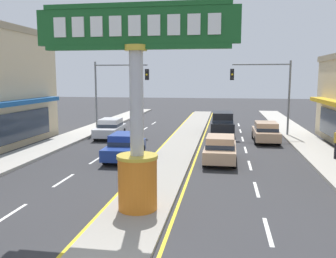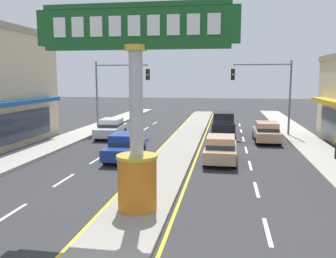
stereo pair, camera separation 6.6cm
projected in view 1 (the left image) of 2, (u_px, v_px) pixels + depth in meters
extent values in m
cube|color=gray|center=(180.00, 147.00, 25.03)|extent=(2.33, 52.00, 0.14)
cube|color=#ADA89E|center=(44.00, 148.00, 24.47)|extent=(2.55, 60.00, 0.18)
cube|color=#ADA89E|center=(325.00, 157.00, 21.67)|extent=(2.55, 60.00, 0.18)
cube|color=silver|center=(9.00, 215.00, 12.82)|extent=(0.14, 2.20, 0.01)
cube|color=silver|center=(64.00, 180.00, 17.12)|extent=(0.14, 2.20, 0.01)
cube|color=silver|center=(96.00, 160.00, 21.43)|extent=(0.14, 2.20, 0.01)
cube|color=silver|center=(118.00, 146.00, 25.73)|extent=(0.14, 2.20, 0.01)
cube|color=silver|center=(133.00, 136.00, 30.03)|extent=(0.14, 2.20, 0.01)
cube|color=silver|center=(145.00, 129.00, 34.33)|extent=(0.14, 2.20, 0.01)
cube|color=silver|center=(154.00, 123.00, 38.63)|extent=(0.14, 2.20, 0.01)
cube|color=silver|center=(268.00, 231.00, 11.44)|extent=(0.14, 2.20, 0.01)
cube|color=silver|center=(256.00, 189.00, 15.74)|extent=(0.14, 2.20, 0.01)
cube|color=silver|center=(250.00, 165.00, 20.04)|extent=(0.14, 2.20, 0.01)
cube|color=silver|center=(246.00, 150.00, 24.34)|extent=(0.14, 2.20, 0.01)
cube|color=silver|center=(243.00, 139.00, 28.65)|extent=(0.14, 2.20, 0.01)
cube|color=silver|center=(240.00, 131.00, 32.95)|extent=(0.14, 2.20, 0.01)
cube|color=silver|center=(239.00, 125.00, 37.25)|extent=(0.14, 2.20, 0.01)
cube|color=yellow|center=(161.00, 147.00, 25.24)|extent=(0.12, 52.00, 0.01)
cube|color=yellow|center=(199.00, 148.00, 24.83)|extent=(0.12, 52.00, 0.01)
cylinder|color=orange|center=(138.00, 184.00, 12.89)|extent=(1.39, 1.39, 1.86)
cylinder|color=gold|center=(137.00, 157.00, 12.75)|extent=(1.46, 1.46, 0.12)
cylinder|color=#B7B7BC|center=(137.00, 103.00, 12.48)|extent=(0.48, 0.48, 3.93)
cylinder|color=gold|center=(136.00, 48.00, 12.22)|extent=(0.77, 0.77, 0.20)
cube|color=#195623|center=(136.00, 26.00, 12.12)|extent=(6.98, 0.24, 1.21)
cube|color=#195623|center=(135.00, 5.00, 12.02)|extent=(6.42, 0.29, 0.16)
cube|color=#195623|center=(136.00, 47.00, 12.21)|extent=(6.42, 0.29, 0.16)
cube|color=white|center=(60.00, 27.00, 12.38)|extent=(0.42, 0.06, 0.67)
cube|color=white|center=(78.00, 27.00, 12.28)|extent=(0.42, 0.06, 0.67)
cube|color=white|center=(97.00, 27.00, 12.17)|extent=(0.42, 0.06, 0.67)
cube|color=white|center=(115.00, 26.00, 12.07)|extent=(0.42, 0.06, 0.67)
cube|color=white|center=(135.00, 26.00, 11.97)|extent=(0.42, 0.06, 0.67)
cube|color=white|center=(154.00, 25.00, 11.87)|extent=(0.42, 0.06, 0.67)
cube|color=white|center=(174.00, 25.00, 11.77)|extent=(0.42, 0.06, 0.67)
cube|color=white|center=(194.00, 24.00, 11.66)|extent=(0.42, 0.06, 0.67)
cube|color=white|center=(214.00, 24.00, 11.56)|extent=(0.42, 0.06, 0.67)
cylinder|color=slate|center=(96.00, 98.00, 31.62)|extent=(0.16, 0.16, 6.20)
cylinder|color=slate|center=(121.00, 65.00, 30.87)|extent=(4.62, 0.12, 0.12)
cube|color=black|center=(147.00, 75.00, 30.47)|extent=(0.32, 0.24, 0.92)
sphere|color=black|center=(147.00, 71.00, 30.29)|extent=(0.17, 0.17, 0.17)
sphere|color=yellow|center=(147.00, 75.00, 30.33)|extent=(0.17, 0.17, 0.17)
sphere|color=black|center=(147.00, 78.00, 30.38)|extent=(0.17, 0.17, 0.17)
cylinder|color=slate|center=(289.00, 99.00, 29.36)|extent=(0.16, 0.16, 6.20)
cylinder|color=slate|center=(261.00, 64.00, 29.32)|extent=(4.62, 0.12, 0.12)
cube|color=black|center=(232.00, 74.00, 29.64)|extent=(0.32, 0.24, 0.92)
sphere|color=black|center=(232.00, 71.00, 29.46)|extent=(0.17, 0.17, 0.17)
sphere|color=yellow|center=(232.00, 74.00, 29.50)|extent=(0.17, 0.17, 0.17)
sphere|color=black|center=(232.00, 78.00, 29.54)|extent=(0.17, 0.17, 0.17)
cube|color=tan|center=(220.00, 152.00, 20.84)|extent=(1.83, 4.33, 0.66)
cube|color=tan|center=(220.00, 141.00, 20.58)|extent=(1.58, 2.17, 0.60)
cube|color=#283342|center=(220.00, 144.00, 20.61)|extent=(1.62, 2.20, 0.24)
cylinder|color=black|center=(208.00, 151.00, 22.32)|extent=(0.23, 0.62, 0.62)
cylinder|color=black|center=(234.00, 152.00, 22.04)|extent=(0.23, 0.62, 0.62)
cylinder|color=black|center=(204.00, 161.00, 19.72)|extent=(0.23, 0.62, 0.62)
cylinder|color=black|center=(235.00, 162.00, 19.44)|extent=(0.23, 0.62, 0.62)
cube|color=silver|center=(110.00, 130.00, 29.16)|extent=(2.01, 4.40, 0.66)
cube|color=silver|center=(110.00, 122.00, 29.24)|extent=(1.67, 2.24, 0.60)
cube|color=#283342|center=(111.00, 125.00, 29.27)|extent=(1.71, 2.26, 0.24)
cylinder|color=black|center=(116.00, 137.00, 27.81)|extent=(0.26, 0.63, 0.62)
cylinder|color=black|center=(96.00, 136.00, 27.97)|extent=(0.26, 0.63, 0.62)
cylinder|color=black|center=(124.00, 132.00, 30.44)|extent=(0.26, 0.63, 0.62)
cylinder|color=black|center=(105.00, 131.00, 30.59)|extent=(0.26, 0.63, 0.62)
cube|color=black|center=(222.00, 126.00, 31.38)|extent=(2.07, 4.67, 0.80)
cube|color=black|center=(222.00, 117.00, 31.09)|extent=(1.78, 2.91, 0.80)
cube|color=#283342|center=(222.00, 120.00, 31.13)|extent=(1.81, 2.94, 0.24)
cylinder|color=black|center=(212.00, 127.00, 32.94)|extent=(0.24, 0.69, 0.68)
cylinder|color=black|center=(231.00, 128.00, 32.73)|extent=(0.24, 0.69, 0.68)
cylinder|color=black|center=(212.00, 132.00, 30.13)|extent=(0.24, 0.69, 0.68)
cylinder|color=black|center=(233.00, 132.00, 29.93)|extent=(0.24, 0.69, 0.68)
cube|color=navy|center=(125.00, 149.00, 21.46)|extent=(1.89, 4.35, 0.66)
cube|color=navy|center=(125.00, 138.00, 21.54)|extent=(1.61, 2.20, 0.60)
cube|color=#283342|center=(125.00, 141.00, 21.57)|extent=(1.65, 2.22, 0.24)
cylinder|color=black|center=(133.00, 160.00, 20.09)|extent=(0.24, 0.63, 0.62)
cylinder|color=black|center=(105.00, 159.00, 20.29)|extent=(0.24, 0.63, 0.62)
cylinder|color=black|center=(143.00, 150.00, 22.71)|extent=(0.24, 0.63, 0.62)
cylinder|color=black|center=(117.00, 149.00, 22.91)|extent=(0.24, 0.63, 0.62)
cube|color=tan|center=(266.00, 134.00, 27.30)|extent=(1.76, 4.30, 0.66)
cube|color=tan|center=(266.00, 126.00, 27.05)|extent=(1.55, 2.15, 0.60)
cube|color=#283342|center=(266.00, 128.00, 27.07)|extent=(1.59, 2.17, 0.24)
cylinder|color=black|center=(253.00, 135.00, 28.77)|extent=(0.22, 0.62, 0.62)
cylinder|color=black|center=(274.00, 135.00, 28.52)|extent=(0.22, 0.62, 0.62)
cylinder|color=black|center=(256.00, 141.00, 26.17)|extent=(0.22, 0.62, 0.62)
cylinder|color=black|center=(279.00, 141.00, 25.91)|extent=(0.22, 0.62, 0.62)
cylinder|color=black|center=(335.00, 151.00, 20.85)|extent=(0.14, 0.14, 0.91)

